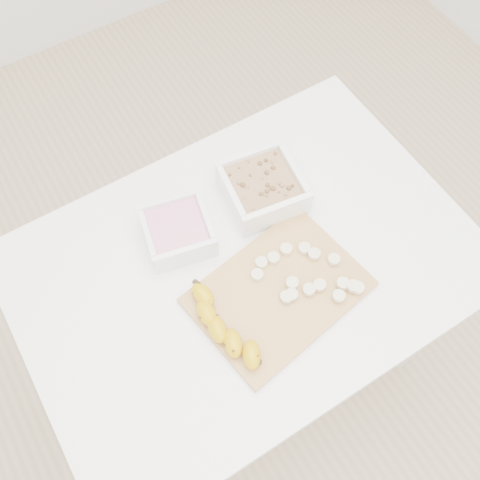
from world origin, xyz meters
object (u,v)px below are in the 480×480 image
cutting_board (279,292)px  banana (225,328)px  bowl_yogurt (178,231)px  table (247,280)px  bowl_granola (263,188)px

cutting_board → banana: (-0.14, -0.02, 0.03)m
bowl_yogurt → banana: 0.25m
table → banana: size_ratio=4.73×
bowl_yogurt → bowl_granola: bearing=-1.8°
table → bowl_yogurt: 0.21m
bowl_granola → cutting_board: bearing=-114.5°
bowl_granola → cutting_board: size_ratio=0.54×
table → bowl_yogurt: bowl_yogurt is taller
table → cutting_board: cutting_board is taller
bowl_yogurt → bowl_granola: 0.22m
bowl_granola → cutting_board: 0.25m
cutting_board → banana: banana is taller
bowl_yogurt → bowl_granola: size_ratio=0.89×
bowl_granola → cutting_board: (-0.10, -0.22, -0.03)m
bowl_yogurt → cutting_board: bowl_yogurt is taller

